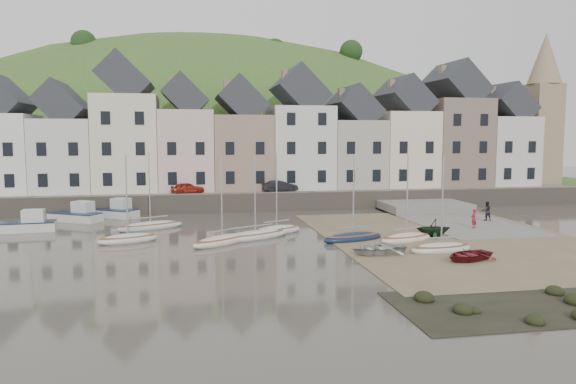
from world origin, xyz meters
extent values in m
plane|color=#454036|center=(0.00, 0.00, 0.00)|extent=(160.00, 160.00, 0.00)
cube|color=#385823|center=(0.00, 32.00, 0.75)|extent=(90.00, 30.00, 1.50)
cube|color=slate|center=(0.00, 20.50, 1.55)|extent=(70.00, 7.00, 0.10)
cube|color=slate|center=(0.00, 17.00, 0.90)|extent=(70.00, 1.20, 1.80)
cube|color=brown|center=(11.00, 0.00, 0.03)|extent=(18.00, 26.00, 0.06)
cube|color=slate|center=(15.00, 8.00, 0.06)|extent=(8.00, 18.00, 0.12)
ellipsoid|color=#385823|center=(-5.00, 60.00, -18.00)|extent=(134.40, 84.00, 84.00)
cylinder|color=#382619|center=(-22.00, 48.00, 18.00)|extent=(0.50, 0.50, 3.00)
sphere|color=#213D19|center=(-22.00, 48.00, 20.50)|extent=(3.60, 3.60, 3.60)
cylinder|color=#382619|center=(-8.00, 52.00, 18.00)|extent=(0.50, 0.50, 3.00)
sphere|color=#213D19|center=(-8.00, 52.00, 20.50)|extent=(3.60, 3.60, 3.60)
cylinder|color=#382619|center=(6.00, 50.00, 18.00)|extent=(0.50, 0.50, 3.00)
sphere|color=#213D19|center=(6.00, 50.00, 20.50)|extent=(3.60, 3.60, 3.60)
cylinder|color=#382619|center=(18.00, 49.00, 18.00)|extent=(0.50, 0.50, 3.00)
sphere|color=#213D19|center=(18.00, 49.00, 20.50)|extent=(3.60, 3.60, 3.60)
cube|color=white|center=(-26.00, 24.00, 5.50)|extent=(6.00, 8.00, 8.00)
cube|color=silver|center=(-20.05, 24.00, 5.25)|extent=(5.80, 8.00, 7.50)
cube|color=gray|center=(-21.50, 24.00, 11.92)|extent=(0.60, 0.90, 1.40)
cube|color=beige|center=(-13.90, 24.00, 6.50)|extent=(6.40, 8.00, 10.00)
cube|color=gray|center=(-15.50, 24.00, 14.73)|extent=(0.60, 0.90, 1.40)
cube|color=beige|center=(-7.85, 24.00, 5.75)|extent=(5.60, 8.00, 8.50)
cube|color=gray|center=(-9.25, 24.00, 12.82)|extent=(0.60, 0.90, 1.40)
cube|color=gray|center=(-1.90, 24.00, 5.50)|extent=(6.20, 8.00, 8.00)
cube|color=gray|center=(-3.45, 24.00, 12.62)|extent=(0.60, 0.90, 1.40)
cube|color=silver|center=(4.55, 24.00, 6.00)|extent=(6.60, 8.00, 9.00)
cube|color=gray|center=(2.90, 24.00, 13.83)|extent=(0.60, 0.90, 1.40)
cube|color=#A7A499|center=(10.80, 24.00, 5.25)|extent=(5.80, 8.00, 7.50)
cube|color=gray|center=(9.35, 24.00, 11.92)|extent=(0.60, 0.90, 1.40)
cube|color=beige|center=(16.75, 24.00, 5.75)|extent=(6.00, 8.00, 8.50)
cube|color=gray|center=(15.25, 24.00, 13.02)|extent=(0.60, 0.90, 1.40)
cube|color=#7B6659|center=(23.00, 24.00, 6.50)|extent=(6.40, 8.00, 10.00)
cube|color=gray|center=(21.40, 24.00, 14.73)|extent=(0.60, 0.90, 1.40)
cube|color=silver|center=(29.15, 24.00, 5.50)|extent=(5.80, 8.00, 8.00)
cube|color=gray|center=(27.70, 24.00, 12.42)|extent=(0.60, 0.90, 1.40)
cube|color=#997F60|center=(34.55, 24.00, 7.50)|extent=(3.50, 3.50, 12.00)
cone|color=#997F60|center=(34.55, 24.00, 16.50)|extent=(4.00, 4.00, 6.00)
ellipsoid|color=silver|center=(-10.73, 8.23, 0.20)|extent=(5.59, 3.76, 0.84)
ellipsoid|color=brown|center=(-10.73, 8.23, 0.42)|extent=(5.13, 3.44, 0.20)
cylinder|color=#B2B5B7|center=(-10.73, 8.23, 3.30)|extent=(0.10, 0.10, 5.60)
cylinder|color=#B2B5B7|center=(-10.73, 8.23, 0.95)|extent=(2.74, 1.40, 0.08)
ellipsoid|color=silver|center=(-11.93, 2.95, 0.20)|extent=(4.51, 2.89, 0.84)
ellipsoid|color=brown|center=(-11.93, 2.95, 0.42)|extent=(4.14, 2.64, 0.20)
cylinder|color=#B2B5B7|center=(-11.93, 2.95, 3.30)|extent=(0.10, 0.10, 5.60)
cylinder|color=#B2B5B7|center=(-11.93, 2.95, 0.95)|extent=(2.22, 0.89, 0.08)
ellipsoid|color=beige|center=(-5.48, 1.21, 0.20)|extent=(4.96, 4.45, 0.84)
ellipsoid|color=brown|center=(-5.48, 1.21, 0.42)|extent=(4.55, 4.08, 0.20)
cylinder|color=#B2B5B7|center=(-5.48, 1.21, 3.30)|extent=(0.10, 0.10, 5.60)
cylinder|color=#B2B5B7|center=(-5.48, 1.21, 0.95)|extent=(2.25, 1.87, 0.08)
ellipsoid|color=silver|center=(-1.15, 4.52, 0.20)|extent=(4.49, 3.15, 0.84)
ellipsoid|color=brown|center=(-1.15, 4.52, 0.42)|extent=(4.12, 2.88, 0.20)
cylinder|color=#B2B5B7|center=(-1.15, 4.52, 3.30)|extent=(0.10, 0.10, 5.60)
cylinder|color=#B2B5B7|center=(-1.15, 4.52, 0.95)|extent=(2.16, 1.06, 0.08)
ellipsoid|color=silver|center=(-3.02, 2.64, 0.20)|extent=(5.59, 3.86, 0.84)
ellipsoid|color=brown|center=(-3.02, 2.64, 0.42)|extent=(5.13, 3.54, 0.20)
cylinder|color=#B2B5B7|center=(-3.02, 2.64, 3.30)|extent=(0.10, 0.10, 5.60)
cylinder|color=#B2B5B7|center=(-3.02, 2.64, 0.95)|extent=(2.73, 1.46, 0.08)
ellipsoid|color=#12213B|center=(3.70, 0.62, 0.20)|extent=(5.03, 2.83, 0.84)
ellipsoid|color=brown|center=(3.70, 0.62, 0.42)|extent=(4.62, 2.58, 0.20)
cylinder|color=#B2B5B7|center=(3.70, 0.62, 3.30)|extent=(0.10, 0.10, 5.60)
cylinder|color=#B2B5B7|center=(3.70, 0.62, 0.95)|extent=(2.55, 0.84, 0.08)
ellipsoid|color=silver|center=(8.14, -4.00, 0.20)|extent=(4.49, 2.08, 0.84)
ellipsoid|color=brown|center=(8.14, -4.00, 0.42)|extent=(4.13, 1.90, 0.20)
cylinder|color=#B2B5B7|center=(8.14, -4.00, 3.30)|extent=(0.10, 0.10, 5.60)
cylinder|color=#B2B5B7|center=(8.14, -4.00, 0.95)|extent=(2.37, 0.41, 0.08)
ellipsoid|color=beige|center=(7.29, -0.34, 0.20)|extent=(4.53, 2.79, 0.84)
ellipsoid|color=brown|center=(7.29, -0.34, 0.42)|extent=(4.16, 2.55, 0.20)
cylinder|color=#B2B5B7|center=(7.29, -0.34, 3.30)|extent=(0.10, 0.10, 5.60)
cylinder|color=#B2B5B7|center=(7.29, -0.34, 0.95)|extent=(2.25, 0.83, 0.08)
cube|color=silver|center=(-17.41, 13.45, 0.35)|extent=(4.90, 3.90, 0.70)
cube|color=#12213B|center=(-17.41, 13.45, 0.72)|extent=(4.85, 3.90, 0.08)
cube|color=silver|center=(-16.81, 13.82, 1.20)|extent=(2.03, 1.88, 1.00)
cube|color=silver|center=(-20.28, 8.92, 0.35)|extent=(4.69, 2.09, 0.70)
cube|color=#12213B|center=(-20.28, 8.92, 0.72)|extent=(4.60, 2.14, 0.08)
cube|color=silver|center=(-19.60, 8.86, 1.20)|extent=(1.69, 1.34, 1.00)
cube|color=silver|center=(-14.35, 15.32, 0.35)|extent=(4.59, 3.93, 0.70)
cube|color=#12213B|center=(-14.35, 15.32, 0.72)|extent=(4.55, 3.92, 0.08)
cube|color=silver|center=(-13.80, 15.70, 1.20)|extent=(1.95, 1.87, 1.00)
imported|color=beige|center=(3.88, -4.04, 0.42)|extent=(3.68, 2.78, 0.72)
imported|color=black|center=(9.87, 0.87, 0.72)|extent=(2.68, 2.36, 1.33)
imported|color=maroon|center=(8.58, -6.67, 0.39)|extent=(3.81, 3.24, 0.67)
imported|color=maroon|center=(14.47, 3.38, 0.89)|extent=(0.67, 0.62, 1.54)
imported|color=black|center=(17.53, 6.75, 0.95)|extent=(0.87, 0.71, 1.66)
imported|color=#A12717|center=(-7.76, 19.50, 2.16)|extent=(3.53, 2.10, 1.13)
imported|color=black|center=(1.65, 19.50, 2.19)|extent=(3.73, 1.77, 1.18)
cube|color=black|center=(8.00, -15.00, 0.03)|extent=(14.00, 6.00, 0.05)
ellipsoid|color=black|center=(2.65, -13.64, 0.18)|extent=(0.89, 0.98, 0.58)
ellipsoid|color=black|center=(9.07, -15.26, 0.19)|extent=(0.95, 1.04, 0.62)
ellipsoid|color=black|center=(4.02, -15.56, 0.11)|extent=(0.56, 0.61, 0.36)
ellipsoid|color=black|center=(9.14, -13.78, 0.17)|extent=(0.84, 0.93, 0.55)
ellipsoid|color=black|center=(5.70, -17.25, 0.15)|extent=(0.76, 0.84, 0.50)
ellipsoid|color=black|center=(3.55, -15.50, 0.17)|extent=(0.86, 0.95, 0.56)
camera|label=1|loc=(-7.76, -36.35, 7.53)|focal=34.38mm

